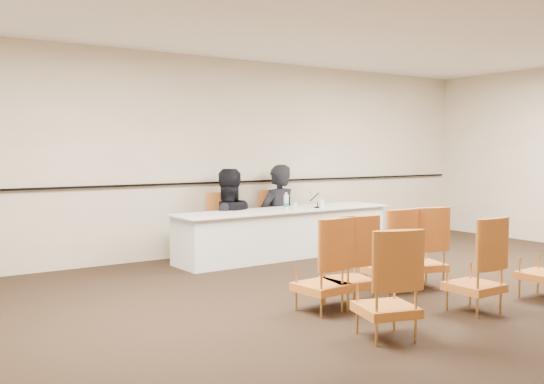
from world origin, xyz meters
The scene contains 20 objects.
floor centered at (0.00, 0.00, 0.00)m, with size 10.00×10.00×0.00m, color black.
ceiling centered at (0.00, 0.00, 3.00)m, with size 10.00×10.00×0.00m, color white.
wall_back centered at (0.00, 4.00, 1.50)m, with size 10.00×0.04×3.00m, color #C6B29C.
wall_rail centered at (0.00, 3.96, 1.10)m, with size 9.80×0.04×0.03m, color black.
panel_table centered at (0.50, 3.19, 0.36)m, with size 3.56×0.83×0.71m, color silver, non-canonical shape.
panelist_main centered at (0.76, 3.74, 0.41)m, with size 0.70×0.46×1.92m, color black.
panelist_main_chair centered at (0.76, 3.74, 0.47)m, with size 0.50×0.50×0.95m, color #C27B22, non-canonical shape.
panelist_second centered at (-0.20, 3.71, 0.37)m, with size 0.92×0.71×1.89m, color black.
panelist_second_chair centered at (-0.20, 3.71, 0.47)m, with size 0.50×0.50×0.95m, color #C27B22, non-canonical shape.
papers centered at (0.82, 3.17, 0.71)m, with size 0.30×0.22×0.00m, color silver.
microphone centered at (1.04, 3.07, 0.85)m, with size 0.10×0.19×0.27m, color black, non-canonical shape.
water_bottle centered at (0.50, 3.14, 0.84)m, with size 0.08×0.08×0.25m, color #177F79, non-canonical shape.
drinking_glass centered at (0.64, 3.12, 0.76)m, with size 0.06×0.06×0.10m, color silver.
coffee_cup centered at (1.09, 3.04, 0.78)m, with size 0.08×0.08×0.13m, color white.
aud_chair_front_left centered at (-0.99, 0.44, 0.47)m, with size 0.50×0.50×0.95m, color #C27B22, non-canonical shape.
aud_chair_front_mid centered at (0.17, 0.68, 0.47)m, with size 0.50×0.50×0.95m, color #C27B22, non-canonical shape.
aud_chair_front_right centered at (0.67, 0.65, 0.47)m, with size 0.50×0.50×0.95m, color #C27B22, non-canonical shape.
aud_chair_back_left centered at (-1.07, -0.52, 0.47)m, with size 0.50×0.50×0.95m, color #C27B22, non-canonical shape.
aud_chair_back_mid centered at (0.26, -0.40, 0.47)m, with size 0.50×0.50×0.95m, color #C27B22, non-canonical shape.
aud_chair_extra centered at (-0.63, 0.46, 0.47)m, with size 0.50×0.50×0.95m, color #C27B22, non-canonical shape.
Camera 1 is at (-4.70, -4.17, 1.60)m, focal length 40.00 mm.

